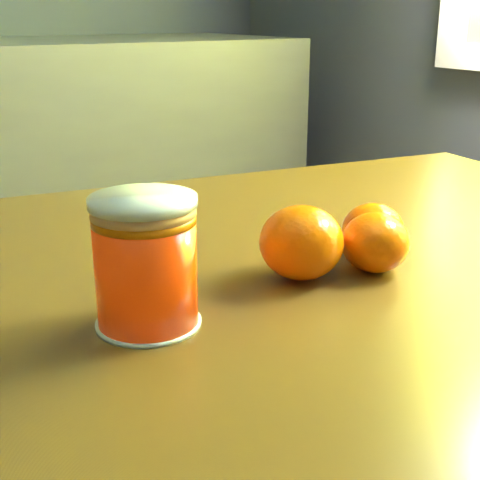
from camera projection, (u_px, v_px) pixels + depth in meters
table at (279, 346)px, 0.68m from camera, size 1.07×0.81×0.74m
juice_glass at (146, 263)px, 0.50m from camera, size 0.08×0.08×0.10m
orange_front at (301, 242)px, 0.60m from camera, size 0.09×0.09×0.07m
orange_back at (373, 230)px, 0.65m from camera, size 0.07×0.07×0.05m
orange_extra at (375, 242)px, 0.62m from camera, size 0.08×0.08×0.06m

